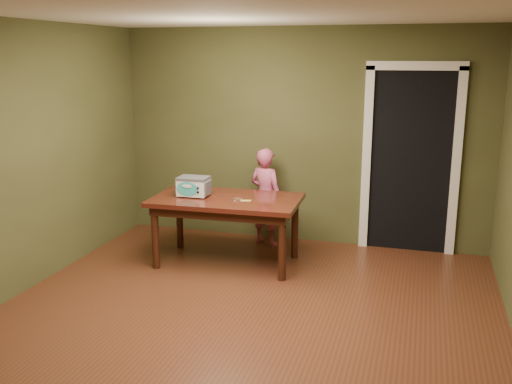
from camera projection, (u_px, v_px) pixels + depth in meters
floor at (237, 327)px, 4.88m from camera, size 5.00×5.00×0.00m
room_shell at (235, 128)px, 4.48m from camera, size 4.52×5.02×2.61m
doorway at (411, 158)px, 6.86m from camera, size 1.10×0.66×2.25m
dining_table at (227, 207)px, 6.24m from camera, size 1.63×0.96×0.75m
toy_oven at (194, 186)px, 6.26m from camera, size 0.36×0.25×0.22m
baking_pan at (238, 199)px, 6.10m from camera, size 0.10×0.10×0.02m
spatula at (243, 201)px, 6.08m from camera, size 0.18×0.08×0.01m
child at (266, 197)px, 6.88m from camera, size 0.51×0.42×1.19m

